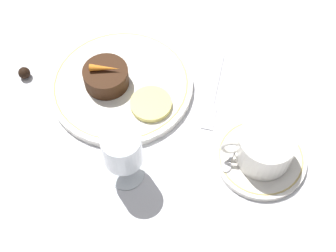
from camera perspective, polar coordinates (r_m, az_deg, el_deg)
The scene contains 11 objects.
ground_plane at distance 0.86m, azimuth -6.50°, elevation 2.65°, with size 3.00×3.00×0.00m, color white.
dinner_plate at distance 0.88m, azimuth -5.71°, elevation 5.06°, with size 0.27×0.27×0.01m.
saucer at distance 0.81m, azimuth 11.21°, elevation -3.81°, with size 0.15×0.15×0.01m.
coffee_cup at distance 0.78m, azimuth 11.74°, elevation -2.56°, with size 0.12×0.09×0.06m.
spoon at distance 0.79m, azimuth 7.85°, elevation -3.32°, with size 0.05×0.10×0.00m.
wine_glass at distance 0.72m, azimuth -5.56°, elevation -3.14°, with size 0.06×0.06×0.11m.
fork at distance 0.86m, azimuth 5.51°, elevation 3.36°, with size 0.06×0.18×0.01m.
dessert_cake at distance 0.86m, azimuth -7.56°, elevation 5.97°, with size 0.08×0.08×0.04m.
carrot_garnish at distance 0.84m, azimuth -7.75°, elevation 7.00°, with size 0.05×0.02×0.01m.
pineapple_slice at distance 0.83m, azimuth -2.10°, elevation 2.71°, with size 0.07×0.07×0.01m.
chocolate_truffle at distance 0.92m, azimuth -17.12°, elevation 6.20°, with size 0.02×0.02×0.02m.
Camera 1 is at (-0.09, 0.49, 0.70)m, focal length 50.00 mm.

